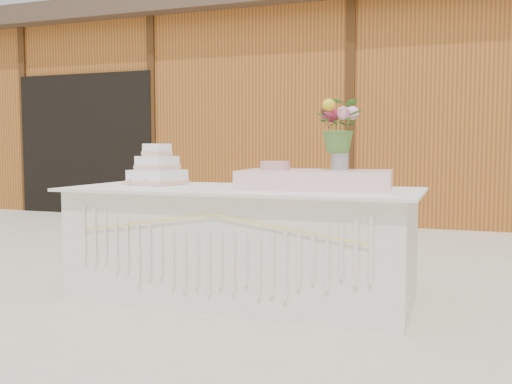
# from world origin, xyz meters

# --- Properties ---
(ground) EXTENTS (80.00, 80.00, 0.00)m
(ground) POSITION_xyz_m (0.00, 0.00, 0.00)
(ground) COLOR beige
(ground) RESTS_ON ground
(barn) EXTENTS (12.60, 4.60, 3.30)m
(barn) POSITION_xyz_m (-0.01, 5.99, 1.68)
(barn) COLOR #9D5E21
(barn) RESTS_ON ground
(cake_table) EXTENTS (2.40, 1.00, 0.77)m
(cake_table) POSITION_xyz_m (0.00, -0.00, 0.39)
(cake_table) COLOR white
(cake_table) RESTS_ON ground
(wedding_cake) EXTENTS (0.39, 0.39, 0.30)m
(wedding_cake) POSITION_xyz_m (-0.70, 0.09, 0.87)
(wedding_cake) COLOR white
(wedding_cake) RESTS_ON cake_table
(pink_cake_stand) EXTENTS (0.25, 0.25, 0.18)m
(pink_cake_stand) POSITION_xyz_m (0.23, 0.04, 0.87)
(pink_cake_stand) COLOR white
(pink_cake_stand) RESTS_ON cake_table
(satin_runner) EXTENTS (1.03, 0.66, 0.12)m
(satin_runner) POSITION_xyz_m (0.50, 0.09, 0.83)
(satin_runner) COLOR #FBD0CA
(satin_runner) RESTS_ON cake_table
(flower_vase) EXTENTS (0.12, 0.12, 0.16)m
(flower_vase) POSITION_xyz_m (0.65, 0.15, 0.97)
(flower_vase) COLOR #ACACB1
(flower_vase) RESTS_ON satin_runner
(bouquet) EXTENTS (0.32, 0.28, 0.35)m
(bouquet) POSITION_xyz_m (0.65, 0.15, 1.23)
(bouquet) COLOR #44702D
(bouquet) RESTS_ON flower_vase
(loose_flowers) EXTENTS (0.17, 0.34, 0.02)m
(loose_flowers) POSITION_xyz_m (-0.95, 0.15, 0.78)
(loose_flowers) COLOR pink
(loose_flowers) RESTS_ON cake_table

